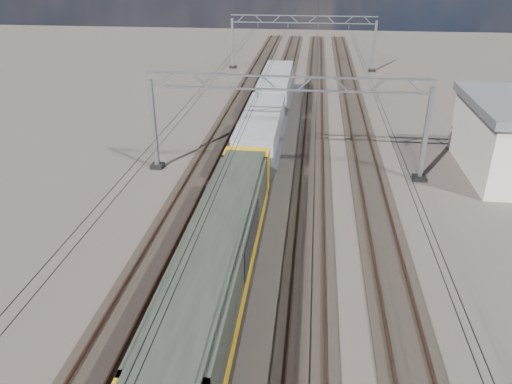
# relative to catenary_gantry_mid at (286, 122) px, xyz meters

# --- Properties ---
(ground) EXTENTS (160.00, 160.00, 0.00)m
(ground) POSITION_rel_catenary_gantry_mid_xyz_m (-0.00, -4.00, -3.91)
(ground) COLOR #2A231F
(ground) RESTS_ON ground
(track_outer_west) EXTENTS (2.60, 140.00, 0.30)m
(track_outer_west) POSITION_rel_catenary_gantry_mid_xyz_m (-6.00, -4.00, -3.83)
(track_outer_west) COLOR black
(track_outer_west) RESTS_ON ground
(track_loco) EXTENTS (2.60, 140.00, 0.30)m
(track_loco) POSITION_rel_catenary_gantry_mid_xyz_m (-2.00, -4.00, -3.83)
(track_loco) COLOR black
(track_loco) RESTS_ON ground
(track_inner_east) EXTENTS (2.60, 140.00, 0.30)m
(track_inner_east) POSITION_rel_catenary_gantry_mid_xyz_m (2.00, -4.00, -3.83)
(track_inner_east) COLOR black
(track_inner_east) RESTS_ON ground
(track_outer_east) EXTENTS (2.60, 140.00, 0.30)m
(track_outer_east) POSITION_rel_catenary_gantry_mid_xyz_m (6.00, -4.00, -3.83)
(track_outer_east) COLOR black
(track_outer_east) RESTS_ON ground
(catenary_gantry_mid) EXTENTS (19.90, 0.90, 7.11)m
(catenary_gantry_mid) POSITION_rel_catenary_gantry_mid_xyz_m (0.00, 0.00, 0.00)
(catenary_gantry_mid) COLOR gray
(catenary_gantry_mid) RESTS_ON ground
(catenary_gantry_far) EXTENTS (19.90, 0.90, 7.11)m
(catenary_gantry_far) POSITION_rel_catenary_gantry_mid_xyz_m (0.00, 36.00, 0.00)
(catenary_gantry_far) COLOR gray
(catenary_gantry_far) RESTS_ON ground
(overhead_wires) EXTENTS (12.03, 140.00, 0.53)m
(overhead_wires) POSITION_rel_catenary_gantry_mid_xyz_m (-0.00, 4.00, 1.84)
(overhead_wires) COLOR black
(overhead_wires) RESTS_ON ground
(locomotive) EXTENTS (2.76, 21.10, 3.62)m
(locomotive) POSITION_rel_catenary_gantry_mid_xyz_m (-2.00, -15.05, -1.58)
(locomotive) COLOR black
(locomotive) RESTS_ON ground
(hopper_wagon_lead) EXTENTS (3.38, 13.00, 3.25)m
(hopper_wagon_lead) POSITION_rel_catenary_gantry_mid_xyz_m (-2.00, 2.64, -1.67)
(hopper_wagon_lead) COLOR black
(hopper_wagon_lead) RESTS_ON ground
(hopper_wagon_mid) EXTENTS (3.38, 13.00, 3.25)m
(hopper_wagon_mid) POSITION_rel_catenary_gantry_mid_xyz_m (-2.00, 16.84, -1.67)
(hopper_wagon_mid) COLOR black
(hopper_wagon_mid) RESTS_ON ground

